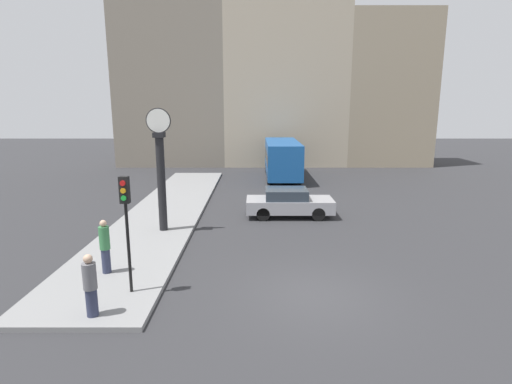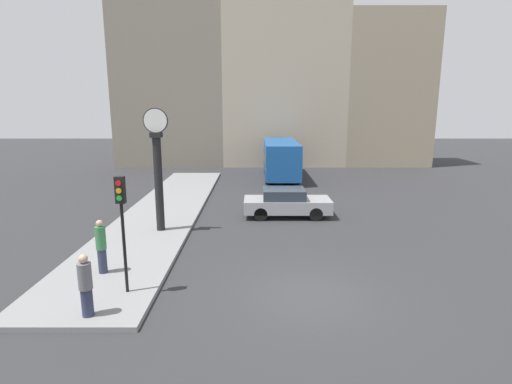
% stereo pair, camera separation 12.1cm
% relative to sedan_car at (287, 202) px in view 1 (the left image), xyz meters
% --- Properties ---
extents(ground_plane, '(120.00, 120.00, 0.00)m').
position_rel_sedan_car_xyz_m(ground_plane, '(0.04, -8.74, -0.73)').
color(ground_plane, '#2D2D30').
extents(sidewalk_corner, '(3.82, 23.54, 0.15)m').
position_rel_sedan_car_xyz_m(sidewalk_corner, '(-6.39, 1.03, -0.65)').
color(sidewalk_corner, gray).
rests_on(sidewalk_corner, ground_plane).
extents(building_row, '(29.20, 5.00, 19.24)m').
position_rel_sedan_car_xyz_m(building_row, '(-0.09, 19.14, 7.64)').
color(building_row, gray).
rests_on(building_row, ground_plane).
extents(sedan_car, '(4.36, 1.83, 1.43)m').
position_rel_sedan_car_xyz_m(sedan_car, '(0.00, 0.00, 0.00)').
color(sedan_car, '#9E9EA3').
rests_on(sedan_car, ground_plane).
extents(bus_distant, '(2.49, 8.17, 2.87)m').
position_rel_sedan_car_xyz_m(bus_distant, '(0.38, 11.22, 0.91)').
color(bus_distant, '#195199').
rests_on(bus_distant, ground_plane).
extents(traffic_light_near, '(0.26, 0.24, 3.44)m').
position_rel_sedan_car_xyz_m(traffic_light_near, '(-5.32, -8.78, 1.90)').
color(traffic_light_near, black).
rests_on(traffic_light_near, sidewalk_corner).
extents(street_clock, '(1.05, 0.46, 5.28)m').
position_rel_sedan_car_xyz_m(street_clock, '(-5.74, -2.75, 2.00)').
color(street_clock, black).
rests_on(street_clock, sidewalk_corner).
extents(pedestrian_grey_jacket, '(0.35, 0.35, 1.68)m').
position_rel_sedan_car_xyz_m(pedestrian_grey_jacket, '(-5.91, -10.16, 0.27)').
color(pedestrian_grey_jacket, '#2D334C').
rests_on(pedestrian_grey_jacket, sidewalk_corner).
extents(pedestrian_green_hoodie, '(0.33, 0.33, 1.78)m').
position_rel_sedan_car_xyz_m(pedestrian_green_hoodie, '(-6.55, -7.40, 0.32)').
color(pedestrian_green_hoodie, '#2D334C').
rests_on(pedestrian_green_hoodie, sidewalk_corner).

